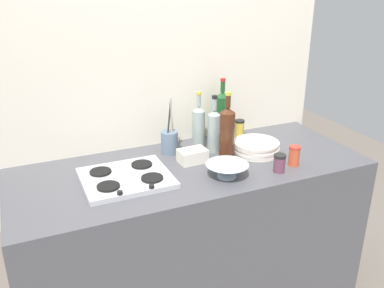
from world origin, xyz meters
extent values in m
cube|color=#4C4C51|center=(0.00, 0.00, 0.45)|extent=(1.80, 0.70, 0.90)
cube|color=beige|center=(0.00, 0.38, 1.07)|extent=(1.90, 0.06, 2.14)
cube|color=#B2B2B7|center=(-0.35, -0.02, 0.91)|extent=(0.41, 0.36, 0.02)
cylinder|color=black|center=(-0.45, -0.10, 0.93)|extent=(0.10, 0.10, 0.01)
cylinder|color=black|center=(-0.25, -0.10, 0.93)|extent=(0.10, 0.10, 0.01)
cylinder|color=black|center=(-0.45, 0.06, 0.93)|extent=(0.10, 0.10, 0.01)
cylinder|color=black|center=(-0.25, 0.06, 0.93)|extent=(0.10, 0.10, 0.01)
cylinder|color=black|center=(-0.42, -0.19, 0.93)|extent=(0.02, 0.02, 0.02)
cylinder|color=black|center=(-0.28, -0.19, 0.93)|extent=(0.02, 0.02, 0.02)
cylinder|color=silver|center=(0.39, 0.01, 0.91)|extent=(0.25, 0.25, 0.01)
cylinder|color=silver|center=(0.38, 0.01, 0.92)|extent=(0.25, 0.25, 0.01)
cylinder|color=silver|center=(0.38, 0.01, 0.93)|extent=(0.25, 0.25, 0.01)
cylinder|color=silver|center=(0.38, 0.01, 0.95)|extent=(0.25, 0.25, 0.01)
cylinder|color=silver|center=(0.38, 0.01, 0.96)|extent=(0.25, 0.25, 0.01)
cylinder|color=#19471E|center=(0.31, 0.27, 1.03)|extent=(0.08, 0.08, 0.26)
cone|color=#19471E|center=(0.31, 0.27, 1.17)|extent=(0.08, 0.08, 0.03)
cylinder|color=#19471E|center=(0.31, 0.27, 1.22)|extent=(0.03, 0.03, 0.06)
cylinder|color=#B21E1E|center=(0.31, 0.27, 1.25)|extent=(0.03, 0.03, 0.02)
cylinder|color=gray|center=(0.18, 0.13, 1.00)|extent=(0.07, 0.07, 0.21)
cone|color=gray|center=(0.18, 0.13, 1.12)|extent=(0.07, 0.07, 0.02)
cylinder|color=gray|center=(0.18, 0.13, 1.17)|extent=(0.02, 0.02, 0.07)
cylinder|color=black|center=(0.18, 0.13, 1.21)|extent=(0.03, 0.03, 0.02)
cylinder|color=gray|center=(0.12, 0.20, 1.01)|extent=(0.07, 0.07, 0.22)
cone|color=gray|center=(0.12, 0.20, 1.13)|extent=(0.07, 0.07, 0.02)
cylinder|color=gray|center=(0.12, 0.20, 1.18)|extent=(0.02, 0.02, 0.06)
cylinder|color=gold|center=(0.12, 0.20, 1.22)|extent=(0.03, 0.03, 0.02)
cylinder|color=#472314|center=(0.21, 0.03, 1.02)|extent=(0.08, 0.08, 0.25)
cone|color=#472314|center=(0.21, 0.03, 1.16)|extent=(0.08, 0.08, 0.03)
cylinder|color=#472314|center=(0.21, 0.03, 1.21)|extent=(0.03, 0.03, 0.06)
cylinder|color=gold|center=(0.21, 0.03, 1.25)|extent=(0.03, 0.03, 0.02)
cylinder|color=silver|center=(0.10, -0.18, 0.91)|extent=(0.09, 0.09, 0.01)
cone|color=silver|center=(0.10, -0.18, 0.94)|extent=(0.21, 0.21, 0.06)
cube|color=silver|center=(0.02, 0.04, 0.93)|extent=(0.15, 0.10, 0.07)
cylinder|color=slate|center=(-0.04, 0.20, 0.96)|extent=(0.09, 0.09, 0.12)
cylinder|color=#B7B7B2|center=(-0.04, 0.18, 1.09)|extent=(0.03, 0.05, 0.28)
cylinder|color=#997247|center=(-0.03, 0.20, 1.06)|extent=(0.02, 0.04, 0.23)
cylinder|color=#262626|center=(-0.05, 0.19, 1.08)|extent=(0.03, 0.03, 0.27)
cylinder|color=#66384C|center=(0.37, -0.23, 0.94)|extent=(0.06, 0.06, 0.08)
cylinder|color=black|center=(0.37, -0.23, 0.98)|extent=(0.06, 0.06, 0.01)
cylinder|color=gold|center=(0.42, 0.26, 0.95)|extent=(0.05, 0.05, 0.09)
cylinder|color=black|center=(0.42, 0.26, 1.00)|extent=(0.06, 0.06, 0.01)
cylinder|color=#C64C2D|center=(0.48, -0.20, 0.95)|extent=(0.05, 0.05, 0.09)
cylinder|color=red|center=(0.48, -0.20, 1.00)|extent=(0.06, 0.06, 0.01)
camera|label=1|loc=(-0.77, -1.77, 1.81)|focal=39.35mm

